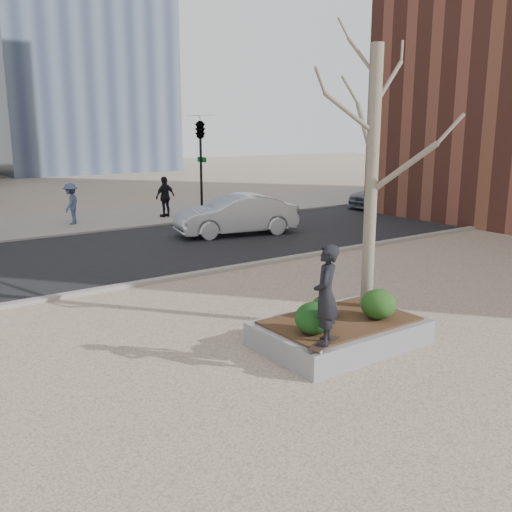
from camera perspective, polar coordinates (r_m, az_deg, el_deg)
ground at (r=10.34m, az=4.23°, el=-9.97°), size 120.00×120.00×0.00m
street at (r=18.79m, az=-15.56°, el=0.07°), size 60.00×8.00×0.02m
far_sidewalk at (r=25.39m, az=-21.03°, el=2.90°), size 60.00×6.00×0.02m
planter at (r=10.88m, az=8.35°, el=-7.61°), size 3.00×2.00×0.45m
planter_mulch at (r=10.80m, az=8.39°, el=-6.40°), size 2.70×1.70×0.04m
sycamore_tree at (r=11.14m, az=11.67°, el=11.48°), size 2.80×2.80×6.60m
shrub_left at (r=9.94m, az=5.78°, el=-6.21°), size 0.66×0.66×0.56m
shrub_middle at (r=10.85m, az=6.84°, el=-5.02°), size 0.48×0.48×0.41m
shrub_right at (r=10.89m, az=12.14°, el=-4.72°), size 0.66×0.66×0.56m
skateboard at (r=9.55m, az=6.86°, el=-8.85°), size 0.80×0.45×0.08m
skateboarder at (r=9.27m, az=7.00°, el=-3.87°), size 0.71×0.70×1.66m
car_silver at (r=21.49m, az=-1.98°, el=4.15°), size 4.80×2.57×1.50m
car_third at (r=29.84m, az=12.89°, el=6.10°), size 4.79×2.34×1.34m
pedestrian_b at (r=25.02m, az=-18.00°, el=5.01°), size 1.16×1.27×1.71m
pedestrian_c at (r=26.08m, az=-9.07°, el=5.88°), size 1.14×0.71×1.82m
traffic_light_far at (r=25.35m, az=-5.52°, el=8.78°), size 0.60×2.48×4.50m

